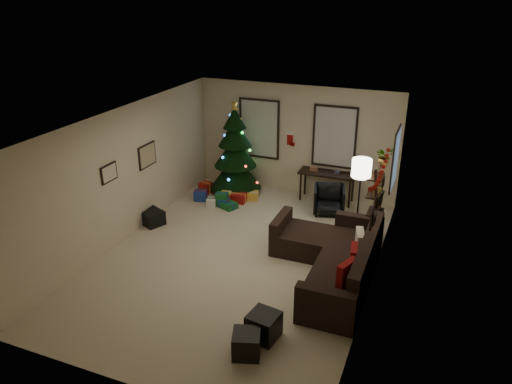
# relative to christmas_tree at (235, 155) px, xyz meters

# --- Properties ---
(floor) EXTENTS (7.00, 7.00, 0.00)m
(floor) POSITION_rel_christmas_tree_xyz_m (1.38, -2.93, -0.98)
(floor) COLOR beige
(floor) RESTS_ON ground
(ceiling) EXTENTS (7.00, 7.00, 0.00)m
(ceiling) POSITION_rel_christmas_tree_xyz_m (1.38, -2.93, 1.72)
(ceiling) COLOR white
(ceiling) RESTS_ON floor
(wall_back) EXTENTS (5.00, 0.00, 5.00)m
(wall_back) POSITION_rel_christmas_tree_xyz_m (1.38, 0.57, 0.37)
(wall_back) COLOR beige
(wall_back) RESTS_ON floor
(wall_front) EXTENTS (5.00, 0.00, 5.00)m
(wall_front) POSITION_rel_christmas_tree_xyz_m (1.38, -6.43, 0.37)
(wall_front) COLOR beige
(wall_front) RESTS_ON floor
(wall_left) EXTENTS (0.00, 7.00, 7.00)m
(wall_left) POSITION_rel_christmas_tree_xyz_m (-1.12, -2.93, 0.37)
(wall_left) COLOR beige
(wall_left) RESTS_ON floor
(wall_right) EXTENTS (0.00, 7.00, 7.00)m
(wall_right) POSITION_rel_christmas_tree_xyz_m (3.88, -2.93, 0.37)
(wall_right) COLOR beige
(wall_right) RESTS_ON floor
(window_back_left) EXTENTS (1.05, 0.06, 1.50)m
(window_back_left) POSITION_rel_christmas_tree_xyz_m (0.43, 0.54, 0.57)
(window_back_left) COLOR #728CB2
(window_back_left) RESTS_ON wall_back
(window_back_right) EXTENTS (1.05, 0.06, 1.50)m
(window_back_right) POSITION_rel_christmas_tree_xyz_m (2.33, 0.54, 0.57)
(window_back_right) COLOR #728CB2
(window_back_right) RESTS_ON wall_back
(window_right_wall) EXTENTS (0.06, 0.90, 1.30)m
(window_right_wall) POSITION_rel_christmas_tree_xyz_m (3.85, -0.38, 0.52)
(window_right_wall) COLOR #728CB2
(window_right_wall) RESTS_ON wall_right
(christmas_tree) EXTENTS (1.28, 1.28, 2.37)m
(christmas_tree) POSITION_rel_christmas_tree_xyz_m (0.00, 0.00, 0.00)
(christmas_tree) COLOR black
(christmas_tree) RESTS_ON floor
(presents) EXTENTS (1.50, 1.01, 0.30)m
(presents) POSITION_rel_christmas_tree_xyz_m (-0.02, -0.70, -0.87)
(presents) COLOR maroon
(presents) RESTS_ON floor
(sofa) EXTENTS (2.00, 2.89, 0.90)m
(sofa) POSITION_rel_christmas_tree_xyz_m (3.20, -2.81, -0.69)
(sofa) COLOR black
(sofa) RESTS_ON floor
(pillow_red_a) EXTENTS (0.27, 0.45, 0.44)m
(pillow_red_a) POSITION_rel_christmas_tree_xyz_m (3.59, -3.74, -0.34)
(pillow_red_a) COLOR maroon
(pillow_red_a) RESTS_ON sofa
(pillow_red_b) EXTENTS (0.18, 0.42, 0.41)m
(pillow_red_b) POSITION_rel_christmas_tree_xyz_m (3.59, -3.20, -0.34)
(pillow_red_b) COLOR maroon
(pillow_red_b) RESTS_ON sofa
(pillow_cream) EXTENTS (0.24, 0.46, 0.44)m
(pillow_cream) POSITION_rel_christmas_tree_xyz_m (3.59, -2.64, -0.35)
(pillow_cream) COLOR beige
(pillow_cream) RESTS_ON sofa
(ottoman_near) EXTENTS (0.49, 0.49, 0.41)m
(ottoman_near) POSITION_rel_christmas_tree_xyz_m (2.62, -4.89, -0.78)
(ottoman_near) COLOR black
(ottoman_near) RESTS_ON floor
(ottoman_far) EXTENTS (0.49, 0.49, 0.37)m
(ottoman_far) POSITION_rel_christmas_tree_xyz_m (2.53, -5.33, -0.80)
(ottoman_far) COLOR black
(ottoman_far) RESTS_ON floor
(desk) EXTENTS (1.36, 0.48, 0.73)m
(desk) POSITION_rel_christmas_tree_xyz_m (2.27, 0.29, -0.34)
(desk) COLOR black
(desk) RESTS_ON floor
(desk_chair) EXTENTS (0.76, 0.73, 0.65)m
(desk_chair) POSITION_rel_christmas_tree_xyz_m (2.49, -0.36, -0.66)
(desk_chair) COLOR black
(desk_chair) RESTS_ON floor
(bookshelf) EXTENTS (0.30, 0.50, 1.67)m
(bookshelf) POSITION_rel_christmas_tree_xyz_m (3.68, -1.41, -0.17)
(bookshelf) COLOR black
(bookshelf) RESTS_ON floor
(potted_plant) EXTENTS (0.60, 0.61, 0.51)m
(potted_plant) POSITION_rel_christmas_tree_xyz_m (3.68, -1.06, 0.84)
(potted_plant) COLOR #4C4C4C
(potted_plant) RESTS_ON bookshelf
(floor_lamp) EXTENTS (0.38, 0.38, 1.79)m
(floor_lamp) POSITION_rel_christmas_tree_xyz_m (3.33, -1.50, 0.51)
(floor_lamp) COLOR black
(floor_lamp) RESTS_ON floor
(art_map) EXTENTS (0.04, 0.60, 0.50)m
(art_map) POSITION_rel_christmas_tree_xyz_m (-1.10, -2.11, 0.52)
(art_map) COLOR black
(art_map) RESTS_ON wall_left
(art_abstract) EXTENTS (0.04, 0.45, 0.35)m
(art_abstract) POSITION_rel_christmas_tree_xyz_m (-1.10, -3.40, 0.58)
(art_abstract) COLOR black
(art_abstract) RESTS_ON wall_left
(gallery) EXTENTS (0.03, 1.25, 0.54)m
(gallery) POSITION_rel_christmas_tree_xyz_m (3.86, -3.00, 0.59)
(gallery) COLOR black
(gallery) RESTS_ON wall_right
(garland) EXTENTS (0.08, 1.90, 0.30)m
(garland) POSITION_rel_christmas_tree_xyz_m (3.83, -2.89, 1.10)
(garland) COLOR #A5140C
(garland) RESTS_ON wall_right
(stocking_left) EXTENTS (0.20, 0.05, 0.36)m
(stocking_left) POSITION_rel_christmas_tree_xyz_m (1.23, 0.56, 0.41)
(stocking_left) COLOR #990F0C
(stocking_left) RESTS_ON wall_back
(stocking_right) EXTENTS (0.20, 0.05, 0.36)m
(stocking_right) POSITION_rel_christmas_tree_xyz_m (1.56, 0.67, 0.48)
(stocking_right) COLOR #990F0C
(stocking_right) RESTS_ON wall_back
(storage_bin) EXTENTS (0.74, 0.64, 0.31)m
(storage_bin) POSITION_rel_christmas_tree_xyz_m (-1.04, -2.31, -0.83)
(storage_bin) COLOR black
(storage_bin) RESTS_ON floor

